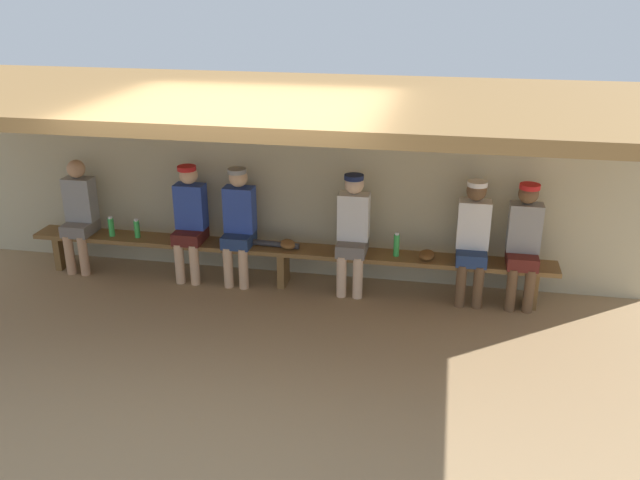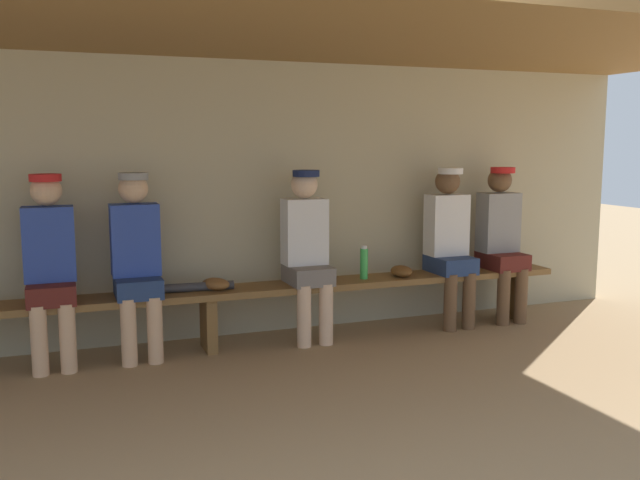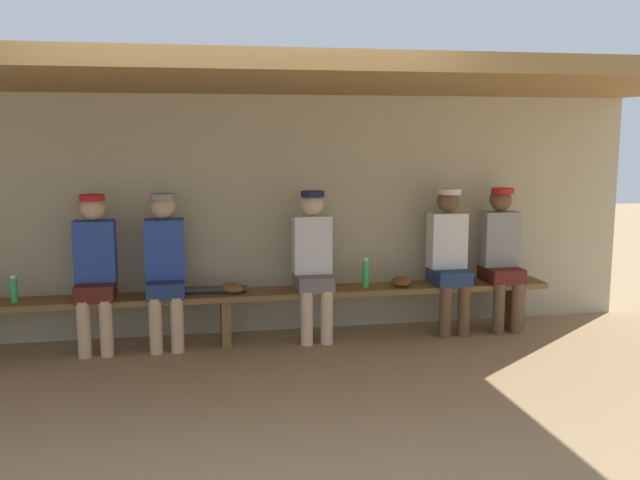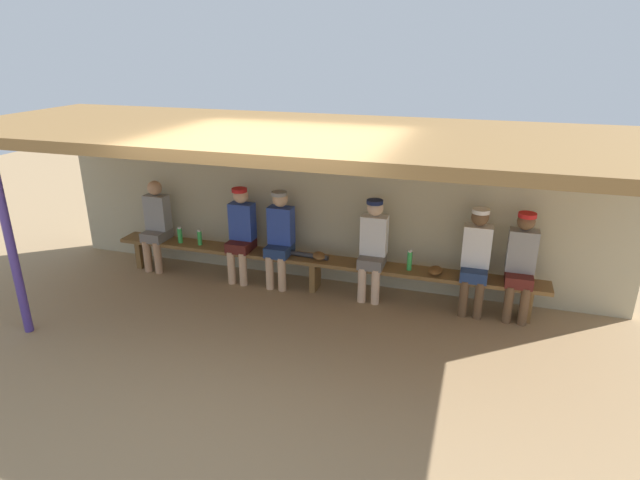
# 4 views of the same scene
# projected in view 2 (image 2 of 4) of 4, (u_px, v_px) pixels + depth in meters

# --- Properties ---
(ground_plane) EXTENTS (24.00, 24.00, 0.00)m
(ground_plane) POSITION_uv_depth(u_px,v_px,m) (266.00, 428.00, 3.80)
(ground_plane) COLOR #9E7F59
(back_wall) EXTENTS (8.00, 0.20, 2.20)m
(back_wall) POSITION_uv_depth(u_px,v_px,m) (195.00, 200.00, 5.50)
(back_wall) COLOR #B7AD8C
(back_wall) RESTS_ON ground
(dugout_roof) EXTENTS (8.00, 2.80, 0.12)m
(dugout_roof) POSITION_uv_depth(u_px,v_px,m) (230.00, 24.00, 4.13)
(dugout_roof) COLOR olive
(dugout_roof) RESTS_ON back_wall
(bench) EXTENTS (6.00, 0.36, 0.46)m
(bench) POSITION_uv_depth(u_px,v_px,m) (208.00, 300.00, 5.18)
(bench) COLOR brown
(bench) RESTS_ON ground
(player_near_post) EXTENTS (0.34, 0.42, 1.34)m
(player_near_post) POSITION_uv_depth(u_px,v_px,m) (50.00, 261.00, 4.75)
(player_near_post) COLOR #591E19
(player_near_post) RESTS_ON ground
(player_in_red) EXTENTS (0.34, 0.42, 1.34)m
(player_in_red) POSITION_uv_depth(u_px,v_px,m) (502.00, 236.00, 6.04)
(player_in_red) COLOR #591E19
(player_in_red) RESTS_ON ground
(player_with_sunglasses) EXTENTS (0.34, 0.42, 1.34)m
(player_with_sunglasses) POSITION_uv_depth(u_px,v_px,m) (137.00, 256.00, 4.95)
(player_with_sunglasses) COLOR navy
(player_with_sunglasses) RESTS_ON ground
(player_in_blue) EXTENTS (0.34, 0.42, 1.34)m
(player_in_blue) POSITION_uv_depth(u_px,v_px,m) (450.00, 239.00, 5.86)
(player_in_blue) COLOR navy
(player_in_blue) RESTS_ON ground
(player_in_white) EXTENTS (0.34, 0.42, 1.34)m
(player_in_white) POSITION_uv_depth(u_px,v_px,m) (307.00, 247.00, 5.41)
(player_in_white) COLOR slate
(player_in_white) RESTS_ON ground
(water_bottle_orange) EXTENTS (0.06, 0.06, 0.27)m
(water_bottle_orange) POSITION_uv_depth(u_px,v_px,m) (364.00, 263.00, 5.59)
(water_bottle_orange) COLOR green
(water_bottle_orange) RESTS_ON bench
(baseball_glove_dark_brown) EXTENTS (0.20, 0.26, 0.09)m
(baseball_glove_dark_brown) POSITION_uv_depth(u_px,v_px,m) (401.00, 271.00, 5.70)
(baseball_glove_dark_brown) COLOR brown
(baseball_glove_dark_brown) RESTS_ON bench
(baseball_glove_worn) EXTENTS (0.26, 0.29, 0.09)m
(baseball_glove_worn) POSITION_uv_depth(u_px,v_px,m) (216.00, 284.00, 5.17)
(baseball_glove_worn) COLOR brown
(baseball_glove_worn) RESTS_ON bench
(baseball_bat) EXTENTS (0.75, 0.11, 0.07)m
(baseball_bat) POSITION_uv_depth(u_px,v_px,m) (183.00, 288.00, 5.10)
(baseball_bat) COLOR #333338
(baseball_bat) RESTS_ON bench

